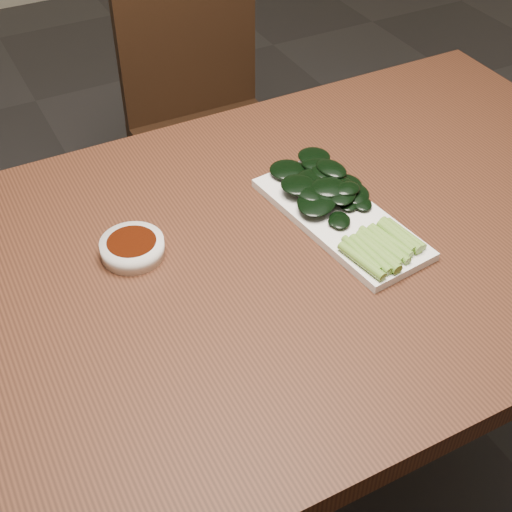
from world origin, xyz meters
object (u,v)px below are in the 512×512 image
at_px(table, 269,281).
at_px(gai_lan, 335,196).
at_px(chair_far, 206,117).
at_px(serving_plate, 340,218).
at_px(sauce_bowl, 132,248).

relative_size(table, gai_lan, 4.12).
xyz_separation_m(chair_far, serving_plate, (-0.12, -0.80, 0.27)).
bearing_deg(gai_lan, serving_plate, -107.22).
height_order(chair_far, gai_lan, chair_far).
relative_size(table, chair_far, 1.57).
height_order(serving_plate, gai_lan, gai_lan).
relative_size(sauce_bowl, gai_lan, 0.29).
height_order(table, chair_far, chair_far).
xyz_separation_m(chair_far, gai_lan, (-0.11, -0.77, 0.29)).
distance_m(serving_plate, gai_lan, 0.04).
relative_size(table, sauce_bowl, 14.43).
height_order(sauce_bowl, gai_lan, gai_lan).
xyz_separation_m(table, chair_far, (0.25, 0.81, -0.19)).
relative_size(chair_far, serving_plate, 2.71).
xyz_separation_m(sauce_bowl, gai_lan, (0.33, -0.04, 0.01)).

